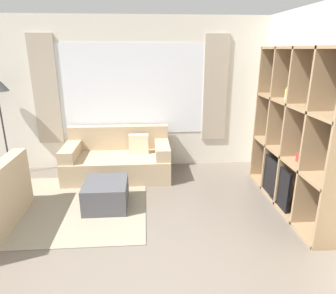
{
  "coord_description": "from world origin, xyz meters",
  "views": [
    {
      "loc": [
        0.25,
        -2.06,
        2.13
      ],
      "look_at": [
        0.53,
        1.86,
        0.85
      ],
      "focal_mm": 32.0,
      "sensor_mm": 36.0,
      "label": 1
    }
  ],
  "objects": [
    {
      "name": "wall_right",
      "position": [
        2.47,
        1.69,
        1.35
      ],
      "size": [
        0.07,
        4.58,
        2.7
      ],
      "primitive_type": "cube",
      "color": "silver",
      "rests_on": "ground_plane"
    },
    {
      "name": "shelving_unit",
      "position": [
        2.27,
        1.68,
        1.05
      ],
      "size": [
        0.38,
        2.11,
        2.18
      ],
      "color": "#515660",
      "rests_on": "ground_plane"
    },
    {
      "name": "wall_back",
      "position": [
        0.0,
        3.42,
        1.36
      ],
      "size": [
        6.07,
        0.11,
        2.7
      ],
      "color": "silver",
      "rests_on": "ground_plane"
    },
    {
      "name": "ottoman",
      "position": [
        -0.35,
        1.79,
        0.19
      ],
      "size": [
        0.59,
        0.66,
        0.38
      ],
      "color": "#47474C",
      "rests_on": "ground_plane"
    },
    {
      "name": "area_rug",
      "position": [
        -0.89,
        1.84,
        0.01
      ],
      "size": [
        2.19,
        1.99,
        0.01
      ],
      "primitive_type": "cube",
      "color": "gray",
      "rests_on": "ground_plane"
    },
    {
      "name": "couch_main",
      "position": [
        -0.27,
        2.92,
        0.29
      ],
      "size": [
        1.79,
        0.93,
        0.83
      ],
      "color": "tan",
      "rests_on": "ground_plane"
    }
  ]
}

